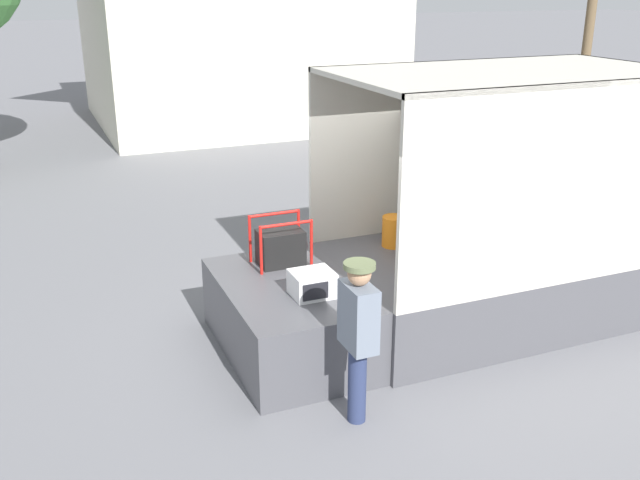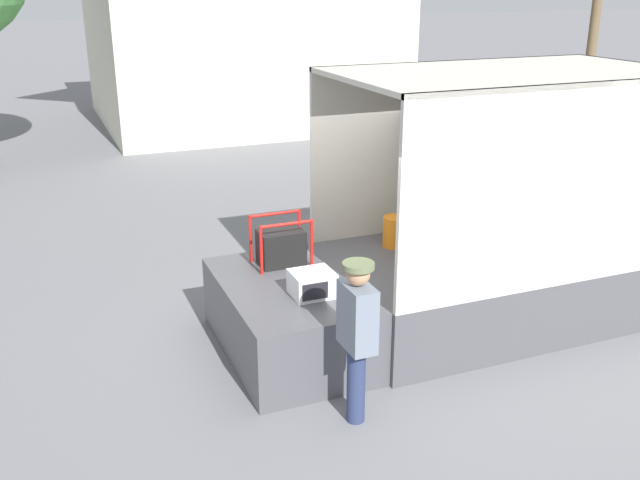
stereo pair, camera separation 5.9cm
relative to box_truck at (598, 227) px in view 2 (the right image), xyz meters
name	(u,v)px [view 2 (the right image)]	position (x,y,z in m)	size (l,w,h in m)	color
ground_plane	(347,340)	(-3.69, 0.00, -0.95)	(160.00, 160.00, 0.00)	slate
box_truck	(598,227)	(0.00, 0.00, 0.00)	(6.34, 2.38, 3.09)	silver
tailgate_deck	(289,318)	(-4.42, 0.00, -0.52)	(1.45, 2.26, 0.85)	#4C4C51
microwave	(312,284)	(-4.29, -0.39, 0.04)	(0.45, 0.41, 0.27)	white
portable_generator	(282,246)	(-4.28, 0.59, 0.13)	(0.66, 0.46, 0.59)	black
worker_person	(357,327)	(-4.29, -1.55, 0.07)	(0.30, 0.44, 1.67)	navy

